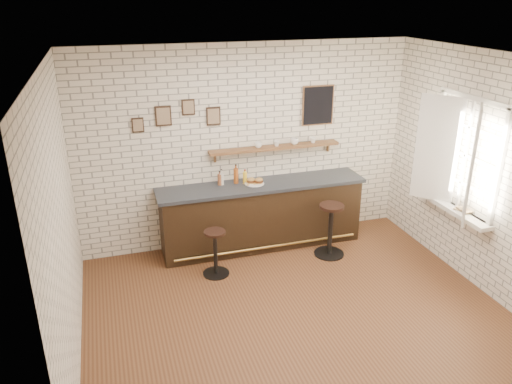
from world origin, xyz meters
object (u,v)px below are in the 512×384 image
bitters_bottle_amber (236,176)px  shelf_cup_c (295,141)px  bar_stool_right (330,228)px  shelf_cup_a (258,145)px  shelf_cup_b (277,143)px  book_lower (460,211)px  condiment_bottle_yellow (245,177)px  bar_stool_left (215,251)px  bitters_bottle_white (222,178)px  bar_counter (262,215)px  sandwich_plate (254,184)px  ciabatta_sandwich (255,181)px  shelf_cup_d (313,140)px  bitters_bottle_brown (220,179)px  book_upper (461,210)px

bitters_bottle_amber → shelf_cup_c: (0.93, 0.07, 0.42)m
bar_stool_right → shelf_cup_a: size_ratio=7.25×
bitters_bottle_amber → shelf_cup_b: 0.77m
shelf_cup_b → book_lower: size_ratio=0.43×
condiment_bottle_yellow → bar_stool_left: bearing=-130.3°
condiment_bottle_yellow → bar_stool_right: (1.09, -0.72, -0.67)m
shelf_cup_b → book_lower: shelf_cup_b is taller
condiment_bottle_yellow → bitters_bottle_amber: bearing=180.0°
bitters_bottle_amber → bar_stool_right: size_ratio=0.36×
bitters_bottle_white → bitters_bottle_amber: (0.22, 0.00, 0.02)m
bar_stool_right → shelf_cup_b: shelf_cup_b is taller
condiment_bottle_yellow → shelf_cup_a: size_ratio=1.79×
bar_counter → shelf_cup_b: size_ratio=35.22×
shelf_cup_c → sandwich_plate: bearing=110.0°
shelf_cup_a → shelf_cup_b: size_ratio=1.25×
ciabatta_sandwich → shelf_cup_d: (0.98, 0.18, 0.48)m
shelf_cup_d → bitters_bottle_brown: bearing=174.6°
bitters_bottle_brown → condiment_bottle_yellow: (0.38, -0.00, -0.00)m
shelf_cup_c → bitters_bottle_brown: bearing=98.6°
sandwich_plate → bitters_bottle_brown: (-0.49, 0.11, 0.08)m
bitters_bottle_amber → shelf_cup_c: 1.03m
bar_counter → shelf_cup_d: bearing=12.9°
shelf_cup_c → book_upper: size_ratio=0.58×
bitters_bottle_white → shelf_cup_b: (0.87, 0.07, 0.43)m
ciabatta_sandwich → bitters_bottle_white: 0.49m
shelf_cup_c → shelf_cup_a: bearing=95.2°
shelf_cup_d → bar_stool_right: bearing=-98.9°
condiment_bottle_yellow → shelf_cup_b: 0.68m
shelf_cup_b → book_upper: (1.95, -1.78, -0.58)m
shelf_cup_a → shelf_cup_d: 0.87m
bitters_bottle_white → condiment_bottle_yellow: bitters_bottle_white is taller
bitters_bottle_white → shelf_cup_c: (1.15, 0.07, 0.44)m
bar_stool_left → shelf_cup_a: shelf_cup_a is taller
shelf_cup_a → bitters_bottle_brown: bearing=164.9°
shelf_cup_b → book_lower: (1.95, -1.77, -0.60)m
bitters_bottle_amber → ciabatta_sandwich: bearing=-23.5°
sandwich_plate → bar_stool_left: sandwich_plate is taller
ciabatta_sandwich → shelf_cup_c: shelf_cup_c is taller
sandwich_plate → bitters_bottle_brown: bitters_bottle_brown is taller
bar_counter → shelf_cup_a: bearing=88.3°
ciabatta_sandwich → bitters_bottle_amber: (-0.26, 0.11, 0.07)m
bitters_bottle_white → shelf_cup_b: 0.97m
ciabatta_sandwich → book_upper: size_ratio=1.13×
condiment_bottle_yellow → shelf_cup_b: (0.51, 0.07, 0.45)m
bitters_bottle_brown → bar_stool_left: bearing=-109.1°
bitters_bottle_white → bitters_bottle_brown: bearing=180.0°
shelf_cup_b → bitters_bottle_white: bearing=143.3°
bar_stool_right → book_upper: 1.78m
bitters_bottle_brown → book_upper: size_ratio=1.02×
sandwich_plate → book_upper: sandwich_plate is taller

